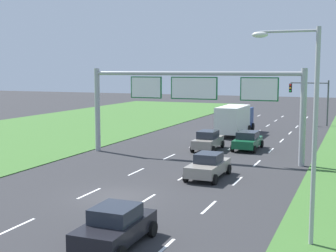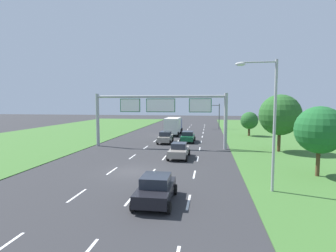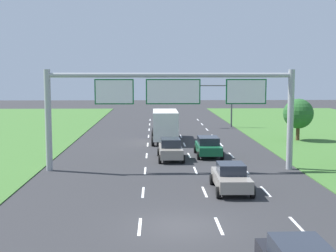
{
  "view_description": "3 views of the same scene",
  "coord_description": "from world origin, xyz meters",
  "px_view_note": "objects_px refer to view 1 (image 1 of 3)",
  "views": [
    {
      "loc": [
        11.97,
        -21.96,
        6.89
      ],
      "look_at": [
        -0.36,
        8.32,
        2.94
      ],
      "focal_mm": 50.0,
      "sensor_mm": 36.0,
      "label": 1
    },
    {
      "loc": [
        6.37,
        -20.87,
        5.78
      ],
      "look_at": [
        1.12,
        12.48,
        2.8
      ],
      "focal_mm": 28.0,
      "sensor_mm": 36.0,
      "label": 2
    },
    {
      "loc": [
        -1.08,
        -19.96,
        6.68
      ],
      "look_at": [
        -0.1,
        13.98,
        2.9
      ],
      "focal_mm": 50.0,
      "sensor_mm": 36.0,
      "label": 3
    }
  ],
  "objects_px": {
    "car_lead_silver": "(248,140)",
    "sign_gantry": "(194,95)",
    "car_near_red": "(208,166)",
    "box_truck": "(235,119)",
    "street_lamp": "(305,117)",
    "car_mid_lane": "(115,226)",
    "car_far_ahead": "(208,140)",
    "traffic_light_mast": "(312,94)"
  },
  "relations": [
    {
      "from": "car_lead_silver",
      "to": "sign_gantry",
      "type": "relative_size",
      "value": 0.25
    },
    {
      "from": "car_near_red",
      "to": "box_truck",
      "type": "height_order",
      "value": "box_truck"
    },
    {
      "from": "sign_gantry",
      "to": "street_lamp",
      "type": "xyz_separation_m",
      "value": [
        9.94,
        -15.64,
        0.13
      ]
    },
    {
      "from": "car_mid_lane",
      "to": "car_near_red",
      "type": "bearing_deg",
      "value": 89.55
    },
    {
      "from": "car_mid_lane",
      "to": "box_truck",
      "type": "relative_size",
      "value": 0.49
    },
    {
      "from": "car_far_ahead",
      "to": "box_truck",
      "type": "relative_size",
      "value": 0.53
    },
    {
      "from": "traffic_light_mast",
      "to": "sign_gantry",
      "type": "bearing_deg",
      "value": -103.93
    },
    {
      "from": "car_lead_silver",
      "to": "traffic_light_mast",
      "type": "distance_m",
      "value": 21.08
    },
    {
      "from": "car_lead_silver",
      "to": "box_truck",
      "type": "xyz_separation_m",
      "value": [
        -3.34,
        8.76,
        0.88
      ]
    },
    {
      "from": "car_lead_silver",
      "to": "car_far_ahead",
      "type": "relative_size",
      "value": 0.98
    },
    {
      "from": "sign_gantry",
      "to": "car_far_ahead",
      "type": "bearing_deg",
      "value": 90.37
    },
    {
      "from": "car_near_red",
      "to": "car_mid_lane",
      "type": "xyz_separation_m",
      "value": [
        0.07,
        -12.5,
        0.01
      ]
    },
    {
      "from": "traffic_light_mast",
      "to": "street_lamp",
      "type": "height_order",
      "value": "street_lamp"
    },
    {
      "from": "box_truck",
      "to": "sign_gantry",
      "type": "xyz_separation_m",
      "value": [
        0.23,
        -14.16,
        3.26
      ]
    },
    {
      "from": "car_lead_silver",
      "to": "traffic_light_mast",
      "type": "height_order",
      "value": "traffic_light_mast"
    },
    {
      "from": "sign_gantry",
      "to": "street_lamp",
      "type": "height_order",
      "value": "street_lamp"
    },
    {
      "from": "car_mid_lane",
      "to": "car_lead_silver",
      "type": "bearing_deg",
      "value": 89.39
    },
    {
      "from": "car_mid_lane",
      "to": "traffic_light_mast",
      "type": "bearing_deg",
      "value": 85.01
    },
    {
      "from": "traffic_light_mast",
      "to": "street_lamp",
      "type": "xyz_separation_m",
      "value": [
        3.49,
        -41.63,
        1.21
      ]
    },
    {
      "from": "car_far_ahead",
      "to": "box_truck",
      "type": "bearing_deg",
      "value": 90.09
    },
    {
      "from": "box_truck",
      "to": "traffic_light_mast",
      "type": "relative_size",
      "value": 1.46
    },
    {
      "from": "car_lead_silver",
      "to": "sign_gantry",
      "type": "height_order",
      "value": "sign_gantry"
    },
    {
      "from": "sign_gantry",
      "to": "car_mid_lane",
      "type": "bearing_deg",
      "value": -80.26
    },
    {
      "from": "box_truck",
      "to": "sign_gantry",
      "type": "distance_m",
      "value": 14.53
    },
    {
      "from": "car_mid_lane",
      "to": "car_far_ahead",
      "type": "relative_size",
      "value": 0.94
    },
    {
      "from": "car_lead_silver",
      "to": "car_mid_lane",
      "type": "xyz_separation_m",
      "value": [
        0.07,
        -23.95,
        -0.02
      ]
    },
    {
      "from": "car_lead_silver",
      "to": "car_far_ahead",
      "type": "bearing_deg",
      "value": -154.86
    },
    {
      "from": "car_near_red",
      "to": "box_truck",
      "type": "relative_size",
      "value": 0.52
    },
    {
      "from": "traffic_light_mast",
      "to": "street_lamp",
      "type": "distance_m",
      "value": 41.79
    },
    {
      "from": "car_far_ahead",
      "to": "car_near_red",
      "type": "bearing_deg",
      "value": -73.63
    },
    {
      "from": "car_mid_lane",
      "to": "box_truck",
      "type": "xyz_separation_m",
      "value": [
        -3.41,
        32.71,
        0.9
      ]
    },
    {
      "from": "sign_gantry",
      "to": "street_lamp",
      "type": "distance_m",
      "value": 18.53
    },
    {
      "from": "sign_gantry",
      "to": "traffic_light_mast",
      "type": "bearing_deg",
      "value": 76.07
    },
    {
      "from": "box_truck",
      "to": "car_near_red",
      "type": "bearing_deg",
      "value": -80.79
    },
    {
      "from": "car_lead_silver",
      "to": "traffic_light_mast",
      "type": "bearing_deg",
      "value": 80.98
    },
    {
      "from": "car_mid_lane",
      "to": "traffic_light_mast",
      "type": "xyz_separation_m",
      "value": [
        3.27,
        44.54,
        3.07
      ]
    },
    {
      "from": "car_far_ahead",
      "to": "traffic_light_mast",
      "type": "distance_m",
      "value": 23.18
    },
    {
      "from": "car_near_red",
      "to": "traffic_light_mast",
      "type": "bearing_deg",
      "value": 84.57
    },
    {
      "from": "car_far_ahead",
      "to": "car_mid_lane",
      "type": "bearing_deg",
      "value": -82.92
    },
    {
      "from": "car_mid_lane",
      "to": "street_lamp",
      "type": "xyz_separation_m",
      "value": [
        6.75,
        2.91,
        4.29
      ]
    },
    {
      "from": "street_lamp",
      "to": "box_truck",
      "type": "bearing_deg",
      "value": 108.84
    },
    {
      "from": "traffic_light_mast",
      "to": "car_lead_silver",
      "type": "bearing_deg",
      "value": -99.21
    }
  ]
}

